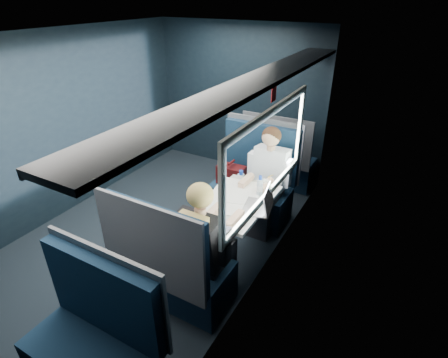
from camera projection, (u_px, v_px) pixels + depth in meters
The scene contains 13 objects.
ground at pixel (162, 229), 4.44m from camera, with size 2.80×4.20×0.01m, color black.
room_shell at pixel (152, 117), 3.73m from camera, with size 3.00×4.40×2.40m.
table at pixel (235, 206), 3.68m from camera, with size 0.62×1.00×0.74m.
seat_bay_near at pixel (252, 186), 4.54m from camera, with size 1.04×0.62×1.26m.
seat_bay_far at pixel (173, 268), 3.20m from camera, with size 1.04×0.62×1.26m.
seat_row_front at pixel (279, 160), 5.26m from camera, with size 1.04×0.51×1.16m.
seat_row_back at pixel (96, 348), 2.50m from camera, with size 1.04×0.51×1.16m.
man at pixel (267, 176), 4.16m from camera, with size 0.53×0.56×1.32m.
woman at pixel (205, 240), 3.08m from camera, with size 0.53×0.56×1.32m.
papers at pixel (234, 196), 3.70m from camera, with size 0.51×0.74×0.01m, color white.
laptop at pixel (262, 204), 3.44m from camera, with size 0.32×0.38×0.25m.
bottle_small at pixel (260, 186), 3.69m from camera, with size 0.07×0.07×0.23m.
cup at pixel (265, 184), 3.84m from camera, with size 0.07×0.07×0.09m, color white.
Camera 1 is at (2.44, -2.77, 2.66)m, focal length 28.00 mm.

